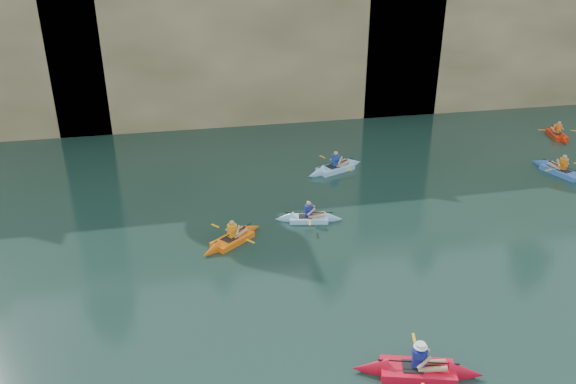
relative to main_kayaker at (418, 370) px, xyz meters
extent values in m
plane|color=black|center=(-2.68, 1.52, -0.18)|extent=(160.00, 160.00, 0.00)
cube|color=tan|center=(-2.68, 31.52, 5.82)|extent=(70.00, 16.00, 12.00)
cube|color=tan|center=(-0.68, 24.12, 5.52)|extent=(24.00, 2.40, 11.40)
cube|color=tan|center=(19.32, 24.12, 4.74)|extent=(26.00, 2.40, 9.84)
cube|color=black|center=(-6.68, 23.47, 1.42)|extent=(3.50, 1.00, 3.20)
cube|color=black|center=(7.32, 23.47, 2.07)|extent=(5.00, 1.00, 4.50)
cube|color=red|center=(0.00, 0.00, -0.02)|extent=(2.90, 1.61, 0.32)
cone|color=red|center=(1.25, -0.37, -0.02)|extent=(1.17, 1.07, 0.83)
cone|color=red|center=(-1.25, 0.37, -0.02)|extent=(1.17, 1.07, 0.83)
cube|color=black|center=(-0.14, 0.04, 0.11)|extent=(0.67, 0.65, 0.04)
cube|color=navy|center=(0.00, 0.00, 0.41)|extent=(0.41, 0.32, 0.53)
sphere|color=tan|center=(0.00, 0.00, 0.79)|extent=(0.22, 0.22, 0.22)
cylinder|color=black|center=(0.00, 0.00, 0.28)|extent=(2.13, 0.66, 0.04)
cube|color=#EFA614|center=(0.28, 0.96, 0.28)|extent=(0.20, 0.43, 0.02)
cylinder|color=white|center=(0.00, 0.00, 0.83)|extent=(0.38, 0.38, 0.11)
cube|color=orange|center=(-4.10, 8.37, -0.05)|extent=(2.37, 2.10, 0.27)
cone|color=orange|center=(-3.21, 9.07, -0.05)|extent=(1.12, 1.10, 0.72)
cone|color=orange|center=(-5.00, 7.66, -0.05)|extent=(1.12, 1.10, 0.72)
cube|color=black|center=(-4.22, 8.27, 0.06)|extent=(0.71, 0.70, 0.04)
cube|color=orange|center=(-4.10, 8.37, 0.34)|extent=(0.39, 0.37, 0.48)
sphere|color=tan|center=(-4.10, 8.37, 0.69)|extent=(0.20, 0.20, 0.20)
cylinder|color=black|center=(-4.10, 8.37, 0.23)|extent=(1.70, 1.35, 0.04)
cube|color=#EFA614|center=(-4.70, 9.13, 0.23)|extent=(0.32, 0.38, 0.02)
cube|color=#EFA614|center=(-3.50, 7.60, 0.23)|extent=(0.32, 0.38, 0.02)
cube|color=#98D0FF|center=(-0.73, 9.51, -0.05)|extent=(2.31, 1.14, 0.25)
cone|color=#98D0FF|center=(0.29, 9.31, -0.05)|extent=(0.90, 0.83, 0.69)
cone|color=#98D0FF|center=(-1.75, 9.72, -0.05)|extent=(0.90, 0.83, 0.69)
cube|color=black|center=(-0.88, 9.54, 0.04)|extent=(0.62, 0.53, 0.04)
cube|color=navy|center=(-0.73, 9.51, 0.31)|extent=(0.35, 0.26, 0.46)
sphere|color=tan|center=(-0.73, 9.51, 0.64)|extent=(0.19, 0.19, 0.19)
cylinder|color=black|center=(-0.73, 9.51, 0.21)|extent=(1.99, 0.44, 0.04)
cube|color=#EFA614|center=(-0.55, 10.41, 0.21)|extent=(0.16, 0.43, 0.02)
cube|color=#EFA614|center=(-0.91, 8.62, 0.21)|extent=(0.16, 0.43, 0.02)
cube|color=red|center=(16.48, 17.02, -0.05)|extent=(1.38, 2.58, 0.26)
cone|color=red|center=(16.79, 18.14, -0.05)|extent=(0.92, 1.03, 0.71)
cone|color=red|center=(16.17, 15.90, -0.05)|extent=(0.92, 1.03, 0.71)
cube|color=black|center=(16.44, 16.88, 0.05)|extent=(0.58, 0.65, 0.04)
cube|color=orange|center=(16.48, 17.02, 0.33)|extent=(0.29, 0.37, 0.48)
sphere|color=tan|center=(16.48, 17.02, 0.67)|extent=(0.20, 0.20, 0.20)
cylinder|color=black|center=(16.48, 17.02, 0.22)|extent=(0.60, 2.04, 0.04)
cube|color=#EFA614|center=(15.56, 17.28, 0.22)|extent=(0.43, 0.19, 0.02)
cube|color=#EFA614|center=(17.40, 16.77, 0.22)|extent=(0.43, 0.19, 0.02)
cube|color=#95CDF9|center=(1.93, 14.61, -0.03)|extent=(2.78, 1.81, 0.29)
cone|color=#95CDF9|center=(3.09, 15.10, -0.03)|extent=(1.18, 1.10, 0.80)
cone|color=#95CDF9|center=(0.78, 14.12, -0.03)|extent=(1.18, 1.10, 0.80)
cube|color=black|center=(1.80, 14.55, 0.08)|extent=(0.70, 0.67, 0.04)
cube|color=navy|center=(1.93, 14.61, 0.39)|extent=(0.43, 0.36, 0.53)
sphere|color=tan|center=(1.93, 14.61, 0.78)|extent=(0.22, 0.22, 0.22)
cylinder|color=black|center=(1.93, 14.61, 0.25)|extent=(2.18, 0.96, 0.04)
cube|color=#EFA614|center=(1.51, 15.60, 0.25)|extent=(0.24, 0.42, 0.02)
cube|color=#EFA614|center=(2.36, 13.62, 0.25)|extent=(0.24, 0.42, 0.02)
cube|color=#3C6ECD|center=(13.01, 11.80, -0.03)|extent=(1.57, 2.95, 0.29)
cone|color=#3C6ECD|center=(12.64, 13.08, -0.03)|extent=(1.03, 1.18, 0.79)
cube|color=black|center=(13.05, 11.66, 0.08)|extent=(0.62, 0.66, 0.04)
cube|color=orange|center=(13.01, 11.80, 0.39)|extent=(0.32, 0.41, 0.53)
sphere|color=tan|center=(13.01, 11.80, 0.77)|extent=(0.22, 0.22, 0.22)
cylinder|color=black|center=(13.01, 11.80, 0.25)|extent=(0.67, 2.25, 0.04)
cube|color=#EFA614|center=(11.98, 11.51, 0.25)|extent=(0.43, 0.19, 0.02)
camera|label=1|loc=(-5.96, -10.94, 10.88)|focal=35.00mm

